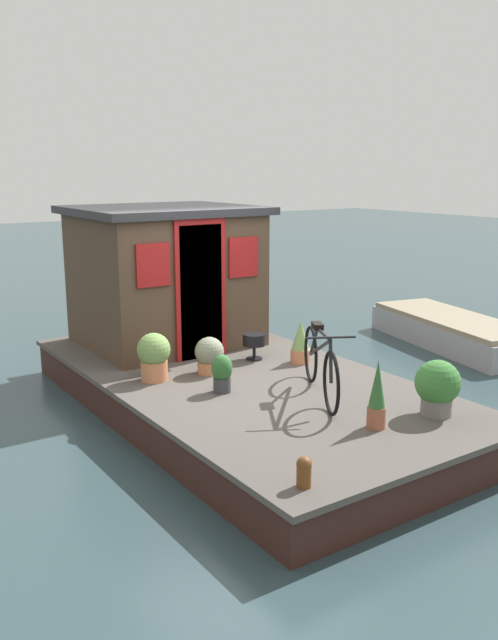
% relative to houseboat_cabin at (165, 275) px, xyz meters
% --- Properties ---
extents(ground_plane, '(60.00, 60.00, 0.00)m').
position_rel_houseboat_cabin_xyz_m(ground_plane, '(-1.84, 0.00, -1.41)').
color(ground_plane, '#2D4247').
extents(houseboat_deck, '(5.91, 3.00, 0.47)m').
position_rel_houseboat_cabin_xyz_m(houseboat_deck, '(-1.84, 0.00, -1.18)').
color(houseboat_deck, '#4C4742').
rests_on(houseboat_deck, ground_plane).
extents(houseboat_cabin, '(2.11, 2.36, 1.88)m').
position_rel_houseboat_cabin_xyz_m(houseboat_cabin, '(0.00, 0.00, 0.00)').
color(houseboat_cabin, '#4C3828').
rests_on(houseboat_cabin, houseboat_deck).
extents(bicycle, '(1.50, 0.85, 0.77)m').
position_rel_houseboat_cabin_xyz_m(bicycle, '(-2.96, -0.28, -0.59)').
color(bicycle, black).
rests_on(bicycle, houseboat_deck).
extents(potted_plant_basil, '(0.23, 0.23, 0.42)m').
position_rel_houseboat_cabin_xyz_m(potted_plant_basil, '(-2.25, 0.49, -0.73)').
color(potted_plant_basil, '#38383D').
rests_on(potted_plant_basil, houseboat_deck).
extents(potted_plant_fern, '(0.38, 0.38, 0.55)m').
position_rel_houseboat_cabin_xyz_m(potted_plant_fern, '(-1.46, 0.92, -0.65)').
color(potted_plant_fern, '#C6754C').
rests_on(potted_plant_fern, houseboat_deck).
extents(potted_plant_succulent, '(0.45, 0.45, 0.56)m').
position_rel_houseboat_cabin_xyz_m(potted_plant_succulent, '(-4.02, -0.88, -0.65)').
color(potted_plant_succulent, slate).
rests_on(potted_plant_succulent, houseboat_deck).
extents(potted_plant_ivy, '(0.25, 0.25, 0.54)m').
position_rel_houseboat_cabin_xyz_m(potted_plant_ivy, '(-1.85, -0.90, -0.69)').
color(potted_plant_ivy, '#C6754C').
rests_on(potted_plant_ivy, houseboat_deck).
extents(potted_plant_thyme, '(0.18, 0.18, 0.66)m').
position_rel_houseboat_cabin_xyz_m(potted_plant_thyme, '(-3.93, -0.15, -0.63)').
color(potted_plant_thyme, '#935138').
rests_on(potted_plant_thyme, houseboat_deck).
extents(potted_plant_geranium, '(0.35, 0.35, 0.44)m').
position_rel_houseboat_cabin_xyz_m(potted_plant_geranium, '(-1.58, 0.26, -0.73)').
color(potted_plant_geranium, '#C6754C').
rests_on(potted_plant_geranium, houseboat_deck).
extents(charcoal_grill, '(0.29, 0.29, 0.33)m').
position_rel_houseboat_cabin_xyz_m(charcoal_grill, '(-1.41, -0.51, -0.71)').
color(charcoal_grill, black).
rests_on(charcoal_grill, houseboat_deck).
extents(mooring_bollard, '(0.12, 0.12, 0.25)m').
position_rel_houseboat_cabin_xyz_m(mooring_bollard, '(-4.48, 1.15, -0.82)').
color(mooring_bollard, brown).
rests_on(mooring_bollard, houseboat_deck).
extents(dinghy_boat, '(3.28, 1.78, 0.48)m').
position_rel_houseboat_cabin_xyz_m(dinghy_boat, '(-1.26, -4.58, -1.18)').
color(dinghy_boat, '#99999E').
rests_on(dinghy_boat, ground_plane).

